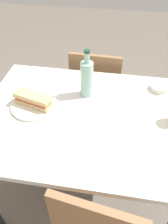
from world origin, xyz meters
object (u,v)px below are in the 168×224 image
Objects in this scene: baguette_sandwich_near at (33,100)px; olive_bowl at (159,88)px; knife_near at (38,98)px; chair_far at (96,89)px; plate_near at (34,105)px; water_bottle at (87,78)px; dining_table at (84,130)px.

baguette_sandwich_near is 0.75m from olive_bowl.
baguette_sandwich_near is 1.23× the size of knife_near.
knife_near is (-0.28, -0.55, 0.31)m from chair_far.
baguette_sandwich_near reaches higher than plate_near.
plate_near is at bearing -150.12° from water_bottle.
dining_table is 1.36× the size of chair_far.
water_bottle reaches higher than baguette_sandwich_near.
dining_table is 6.35× the size of knife_near.
water_bottle is 0.46m from olive_bowl.
baguette_sandwich_near reaches higher than olive_bowl.
plate_near is at bearing 175.69° from dining_table.
knife_near reaches higher than dining_table.
dining_table is 0.29m from water_bottle.
plate_near is 0.04m from baguette_sandwich_near.
water_bottle is (0.27, 0.10, 0.10)m from knife_near.
dining_table is 4.48× the size of plate_near.
chair_far is (-0.00, 0.62, -0.17)m from dining_table.
chair_far is 0.75m from baguette_sandwich_near.
olive_bowl is (0.42, -0.33, 0.31)m from chair_far.
dining_table is 0.32m from knife_near.
water_bottle is at bearing -91.36° from chair_far.
water_bottle reaches higher than olive_bowl.
olive_bowl is at bearing -38.27° from chair_far.
dining_table is 10.59× the size of olive_bowl.
water_bottle is (-0.01, -0.45, 0.40)m from chair_far.
chair_far is 0.73m from plate_near.
water_bottle is at bearing 20.65° from knife_near.
baguette_sandwich_near reaches higher than chair_far.
dining_table is at bearing -144.72° from olive_bowl.
plate_near is at bearing -158.82° from olive_bowl.
chair_far reaches higher than dining_table.
baguette_sandwich_near is (-0.28, -0.60, 0.34)m from chair_far.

